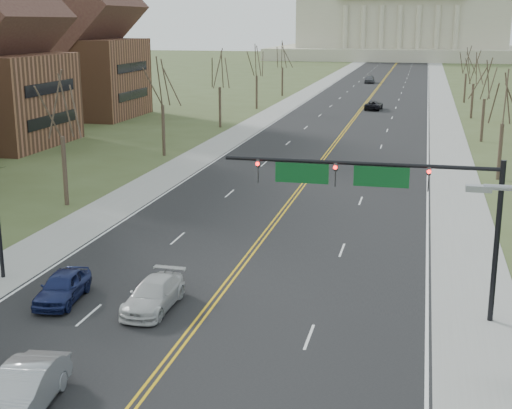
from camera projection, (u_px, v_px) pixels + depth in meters
The scene contains 24 objects.
road at pixel (371, 97), 125.15m from camera, with size 20.00×380.00×0.01m, color black.
cross_road at pixel (163, 368), 27.10m from camera, with size 120.00×14.00×0.01m, color black.
sidewalk_left at pixel (303, 95), 127.81m from camera, with size 4.00×380.00×0.03m, color gray.
sidewalk_right at pixel (441, 98), 122.50m from camera, with size 4.00×380.00×0.03m, color gray.
center_line at pixel (371, 97), 125.15m from camera, with size 0.42×380.00×0.01m, color gold.
edge_line_left at pixel (316, 95), 127.32m from camera, with size 0.15×380.00×0.01m, color silver.
edge_line_right at pixel (428, 98), 122.98m from camera, with size 0.15×380.00×0.01m, color silver.
capitol at pixel (402, 18), 253.53m from camera, with size 90.00×60.00×50.00m.
signal_mast at pixel (380, 188), 31.09m from camera, with size 12.12×0.44×7.20m.
tree_l_0 at pixel (61, 108), 49.55m from camera, with size 3.96×3.96×9.00m.
tree_r_1 at pixel (504, 101), 57.87m from camera, with size 3.74×3.74×8.50m.
tree_l_1 at pixel (162, 84), 68.40m from camera, with size 3.96×3.96×9.00m.
tree_r_2 at pixel (486, 81), 76.72m from camera, with size 3.74×3.74×8.50m.
tree_l_2 at pixel (220, 71), 87.26m from camera, with size 3.96×3.96×9.00m.
tree_r_3 at pixel (474, 70), 95.58m from camera, with size 3.74×3.74×8.50m.
tree_l_3 at pixel (257, 62), 106.12m from camera, with size 3.96×3.96×9.00m.
tree_r_4 at pixel (467, 62), 114.44m from camera, with size 3.74×3.74×8.50m.
tree_l_4 at pixel (283, 56), 124.97m from camera, with size 3.96×3.96×9.00m.
bldg_left_far at pixel (73, 46), 97.25m from camera, with size 17.10×14.28×23.25m.
car_sb_inner_lead at pixel (24, 390), 23.95m from camera, with size 1.63×4.68×1.54m, color #95989C.
car_sb_inner_second at pixel (154, 295), 32.57m from camera, with size 1.87×4.60×1.34m, color #BEBEBE.
car_sb_outer_second at pixel (63, 287), 33.42m from camera, with size 1.69×4.19×1.43m, color #161F4D.
car_far_nb at pixel (374, 105), 106.45m from camera, with size 2.24×4.85×1.35m, color black.
car_far_sb at pixel (370, 79), 152.67m from camera, with size 1.97×4.89×1.67m, color #4F5157.
Camera 1 is at (9.11, -17.22, 12.79)m, focal length 50.00 mm.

